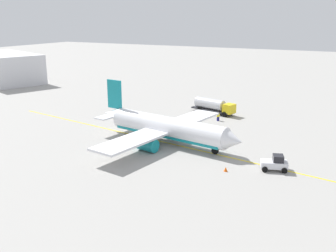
% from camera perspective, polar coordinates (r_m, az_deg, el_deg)
% --- Properties ---
extents(ground_plane, '(400.00, 400.00, 0.00)m').
position_cam_1_polar(ground_plane, '(65.37, 0.00, -2.53)').
color(ground_plane, '#9E9B96').
extents(airplane, '(28.55, 30.04, 9.56)m').
position_cam_1_polar(airplane, '(64.89, -0.35, -0.27)').
color(airplane, white).
rests_on(airplane, ground).
extents(fuel_tanker, '(10.68, 5.02, 3.15)m').
position_cam_1_polar(fuel_tanker, '(85.74, 6.72, 3.01)').
color(fuel_tanker, '#2D2D33').
rests_on(fuel_tanker, ground).
extents(pushback_tug, '(4.06, 3.28, 2.20)m').
position_cam_1_polar(pushback_tug, '(55.88, 15.45, -5.29)').
color(pushback_tug, silver).
rests_on(pushback_tug, ground).
extents(refueling_worker, '(0.63, 0.61, 1.71)m').
position_cam_1_polar(refueling_worker, '(79.79, 7.38, 1.35)').
color(refueling_worker, navy).
rests_on(refueling_worker, ground).
extents(safety_cone_nose, '(0.55, 0.55, 0.61)m').
position_cam_1_polar(safety_cone_nose, '(54.29, 8.48, -6.30)').
color(safety_cone_nose, '#F2590F').
rests_on(safety_cone_nose, ground).
extents(distant_hangar, '(34.15, 25.70, 9.15)m').
position_cam_1_polar(distant_hangar, '(138.02, -23.23, 7.91)').
color(distant_hangar, silver).
rests_on(distant_hangar, ground).
extents(taxi_line_marking, '(77.36, 12.30, 0.01)m').
position_cam_1_polar(taxi_line_marking, '(65.37, 0.00, -2.53)').
color(taxi_line_marking, yellow).
rests_on(taxi_line_marking, ground).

